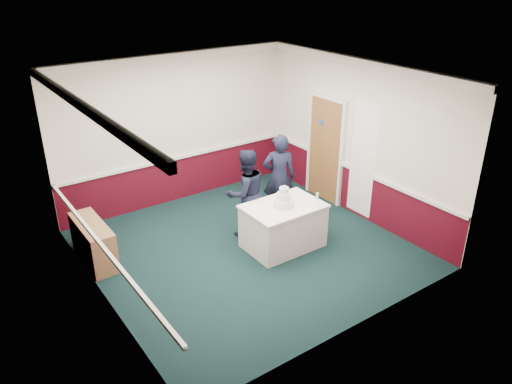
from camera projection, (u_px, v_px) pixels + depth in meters
ground at (248, 249)px, 8.67m from camera, size 5.00×5.00×0.00m
room_shell at (230, 131)px, 8.33m from camera, size 5.00×5.00×3.00m
sideboard at (94, 242)px, 8.19m from camera, size 0.41×1.20×0.70m
cake_table at (283, 226)px, 8.59m from camera, size 1.32×0.92×0.79m
wedding_cake at (284, 200)px, 8.38m from camera, size 0.35×0.35×0.36m
cake_knife at (290, 210)px, 8.26m from camera, size 0.03×0.22×0.00m
champagne_flute at (317, 197)px, 8.42m from camera, size 0.05×0.05×0.21m
person_man at (246, 193)px, 8.83m from camera, size 0.84×0.68×1.62m
person_woman at (279, 177)px, 9.38m from camera, size 0.74×0.67×1.69m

